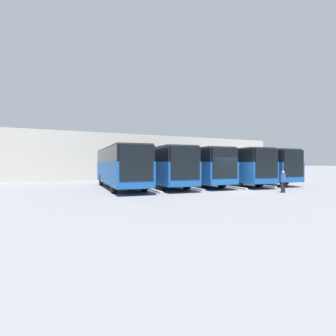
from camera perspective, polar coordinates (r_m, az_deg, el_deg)
name	(u,v)px	position (r m, az deg, el deg)	size (l,w,h in m)	color
ground_plane	(232,191)	(20.20, 13.80, -4.89)	(600.00, 600.00, 0.00)	gray
bus_0	(250,165)	(28.88, 17.49, 0.52)	(3.44, 11.59, 3.36)	#19519E
curb_divider_0	(249,184)	(26.52, 17.23, -3.38)	(0.24, 6.97, 0.15)	#B2B2AD
bus_1	(226,166)	(26.34, 12.46, 0.52)	(3.44, 11.59, 3.36)	#19519E
curb_divider_1	(222,186)	(24.01, 11.67, -3.80)	(0.24, 6.97, 0.15)	#B2B2AD
bus_2	(192,166)	(24.91, 5.15, 0.51)	(3.44, 11.59, 3.36)	#19519E
curb_divider_2	(184,187)	(22.66, 3.55, -4.06)	(0.24, 6.97, 0.15)	#B2B2AD
bus_3	(158,166)	(23.16, -2.08, 0.49)	(3.44, 11.59, 3.36)	#19519E
curb_divider_3	(147,188)	(21.02, -4.59, -4.44)	(0.24, 6.97, 0.15)	#B2B2AD
bus_4	(120,166)	(21.96, -10.43, 0.46)	(3.44, 11.59, 3.36)	#19519E
pedestrian	(283,181)	(20.17, 23.77, -2.59)	(0.36, 0.35, 1.54)	black
station_building	(135,158)	(40.09, -7.19, 2.25)	(41.35, 13.70, 5.93)	beige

